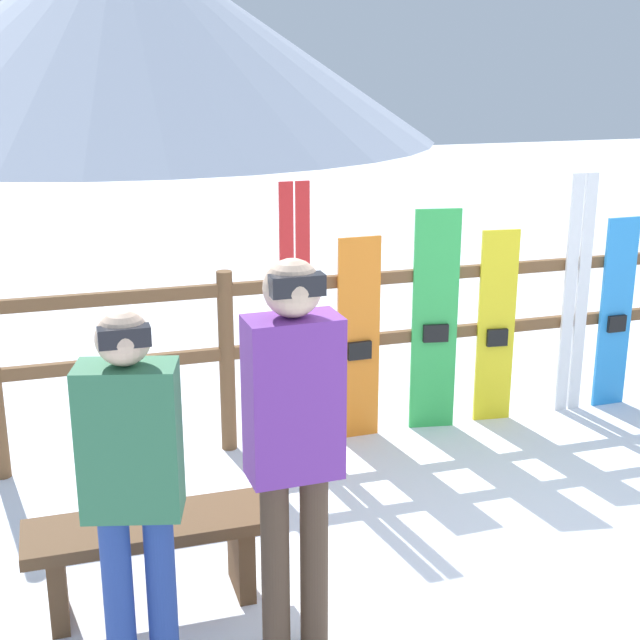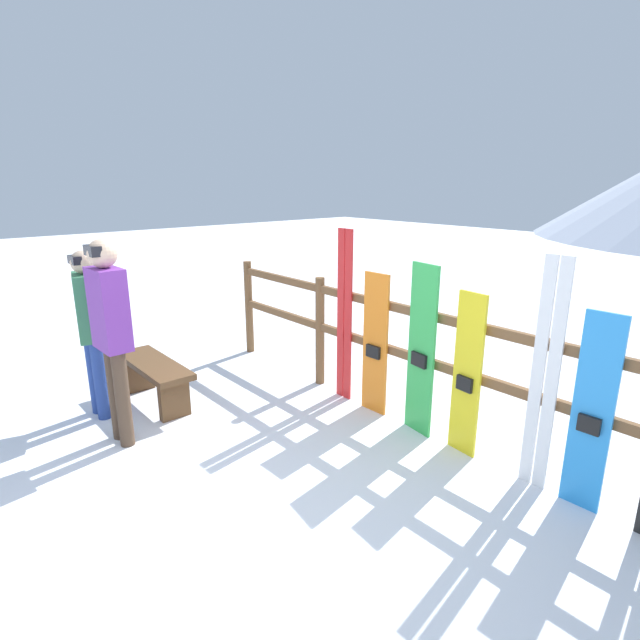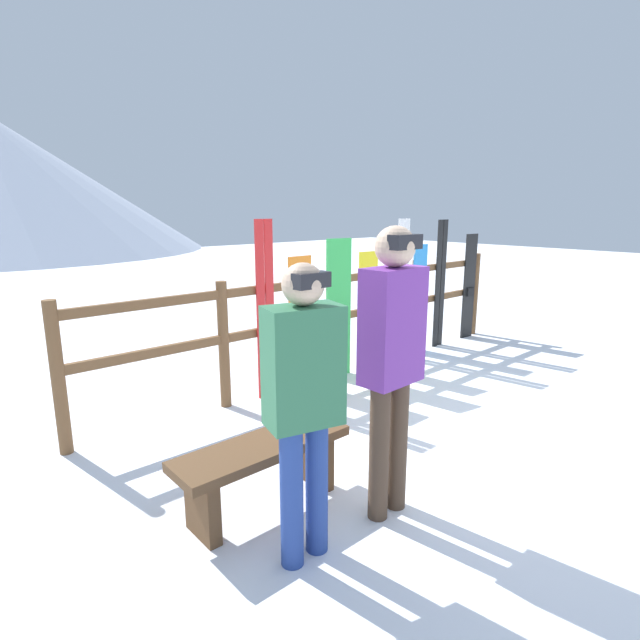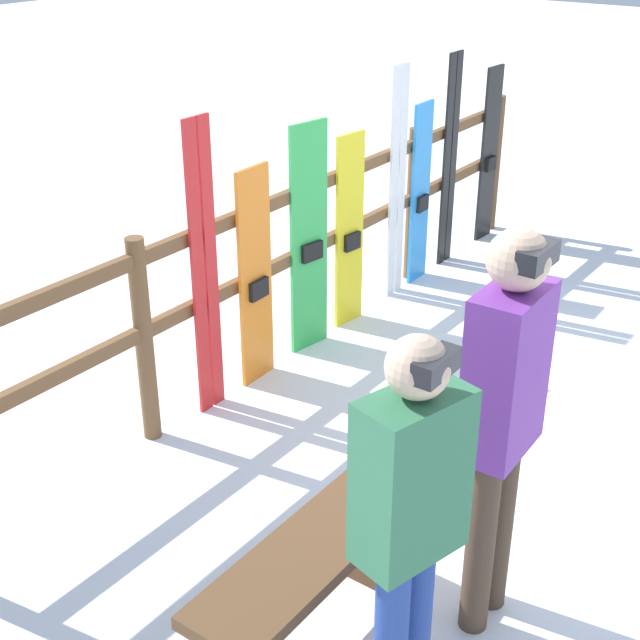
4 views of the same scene
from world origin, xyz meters
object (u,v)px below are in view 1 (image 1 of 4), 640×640
snowboard_green (435,322)px  ski_pair_white (576,295)px  person_plaid_green (132,474)px  snowboard_blue (616,314)px  person_purple (294,430)px  snowboard_orange (358,340)px  ski_pair_red (295,318)px  bench (150,544)px  snowboard_yellow (496,328)px

snowboard_green → ski_pair_white: size_ratio=0.89×
ski_pair_white → person_plaid_green: bearing=-147.8°
person_plaid_green → snowboard_blue: size_ratio=1.14×
person_purple → snowboard_orange: size_ratio=1.27×
ski_pair_white → ski_pair_red: bearing=180.0°
ski_pair_white → snowboard_green: bearing=-179.8°
ski_pair_red → bench: bearing=-126.1°
snowboard_green → snowboard_yellow: size_ratio=1.12×
snowboard_green → snowboard_blue: (1.42, -0.00, -0.07)m
ski_pair_white → snowboard_yellow: bearing=-179.7°
snowboard_orange → snowboard_blue: snowboard_blue is taller
snowboard_blue → ski_pair_white: bearing=179.4°
person_purple → ski_pair_white: 3.36m
bench → person_plaid_green: size_ratio=0.71×
snowboard_orange → snowboard_blue: (1.96, 0.00, 0.01)m
snowboard_green → bench: bearing=-143.7°
ski_pair_red → snowboard_blue: bearing=-0.1°
ski_pair_red → snowboard_orange: ski_pair_red is taller
person_purple → ski_pair_white: size_ratio=1.02×
snowboard_yellow → snowboard_blue: 0.95m
person_plaid_green → snowboard_blue: bearing=29.7°
bench → person_plaid_green: (-0.10, -0.51, 0.62)m
person_purple → snowboard_green: person_purple is taller
snowboard_green → snowboard_yellow: snowboard_green is taller
person_purple → snowboard_yellow: person_purple is taller
bench → person_purple: person_purple is taller
snowboard_orange → snowboard_yellow: snowboard_orange is taller
snowboard_orange → person_purple: bearing=-115.9°
ski_pair_red → snowboard_yellow: 1.45m
person_purple → snowboard_yellow: 2.92m
snowboard_blue → snowboard_yellow: bearing=-180.0°
person_plaid_green → ski_pair_red: ski_pair_red is taller
bench → snowboard_blue: size_ratio=0.81×
ski_pair_red → snowboard_green: size_ratio=1.14×
ski_pair_white → person_purple: bearing=-141.6°
snowboard_yellow → ski_pair_white: 0.64m
person_plaid_green → snowboard_orange: size_ratio=1.16×
person_purple → snowboard_yellow: bearing=45.9°
snowboard_orange → snowboard_yellow: (1.01, -0.00, -0.01)m
person_plaid_green → person_purple: person_purple is taller
snowboard_yellow → person_plaid_green: bearing=-142.3°
snowboard_blue → snowboard_green: bearing=180.0°
bench → snowboard_yellow: bearing=31.1°
person_plaid_green → ski_pair_red: bearing=59.3°
snowboard_blue → person_purple: bearing=-145.0°
snowboard_orange → snowboard_green: (0.54, 0.00, 0.08)m
bench → snowboard_green: snowboard_green is taller
person_plaid_green → snowboard_green: person_plaid_green is taller
snowboard_orange → snowboard_blue: 1.96m
snowboard_green → snowboard_blue: 1.42m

